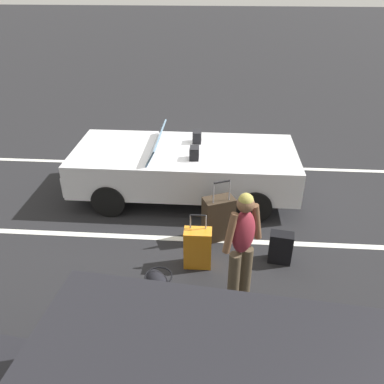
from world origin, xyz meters
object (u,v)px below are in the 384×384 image
object	(u,v)px
traveler_person	(242,244)
suitcase_small_carryon	(281,248)
convertible_car	(174,166)
suitcase_large_black	(218,218)
suitcase_medium_bright	(198,248)
duffel_bag	(159,286)

from	to	relation	value
traveler_person	suitcase_small_carryon	bearing A→B (deg)	-75.42
convertible_car	suitcase_small_carryon	xyz separation A→B (m)	(-1.80, 1.89, -0.34)
suitcase_large_black	traveler_person	size ratio (longest dim) A/B	0.66
convertible_car	suitcase_medium_bright	bearing A→B (deg)	105.84
convertible_car	suitcase_small_carryon	distance (m)	2.63
suitcase_medium_bright	traveler_person	xyz separation A→B (m)	(-0.58, 0.67, 0.62)
convertible_car	suitcase_large_black	distance (m)	1.62
suitcase_large_black	suitcase_small_carryon	xyz separation A→B (m)	(-0.94, 0.53, -0.12)
suitcase_large_black	suitcase_medium_bright	size ratio (longest dim) A/B	1.28
suitcase_large_black	traveler_person	bearing A→B (deg)	168.80
suitcase_medium_bright	traveler_person	distance (m)	1.08
convertible_car	suitcase_large_black	world-z (taller)	convertible_car
suitcase_small_carryon	traveler_person	distance (m)	1.26
suitcase_medium_bright	duffel_bag	distance (m)	0.82
convertible_car	traveler_person	size ratio (longest dim) A/B	2.51
suitcase_large_black	traveler_person	xyz separation A→B (m)	(-0.29, 1.37, 0.56)
duffel_bag	convertible_car	bearing A→B (deg)	-87.98
duffel_bag	traveler_person	bearing A→B (deg)	179.19
suitcase_large_black	suitcase_small_carryon	bearing A→B (deg)	-142.65
suitcase_large_black	traveler_person	distance (m)	1.51
suitcase_large_black	suitcase_medium_bright	distance (m)	0.76
convertible_car	duffel_bag	distance (m)	2.75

